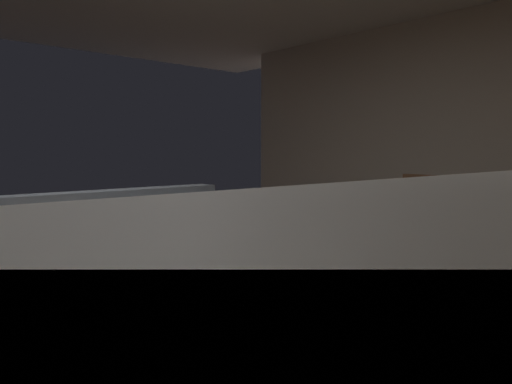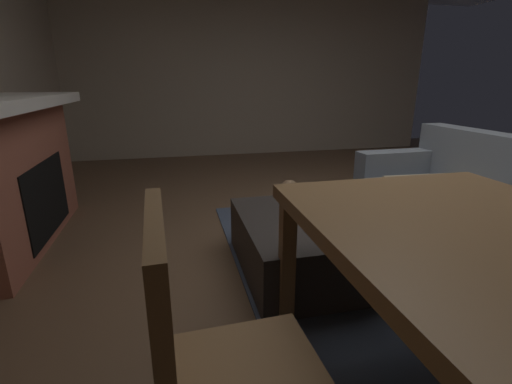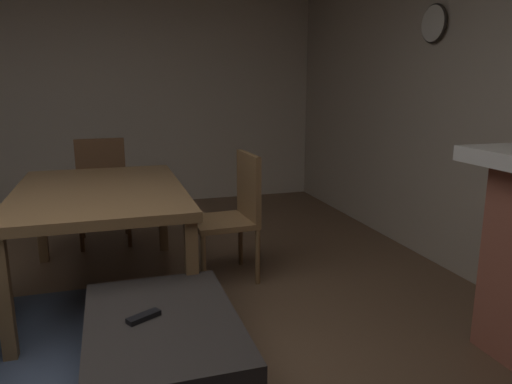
# 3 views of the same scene
# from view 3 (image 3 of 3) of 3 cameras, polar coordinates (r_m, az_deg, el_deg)

# --- Properties ---
(wall_right_window_side) EXTENTS (0.12, 6.25, 2.63)m
(wall_right_window_side) POSITION_cam_3_polar(r_m,az_deg,el_deg) (5.88, -21.43, 10.92)
(wall_right_window_side) COLOR beige
(wall_right_window_side) RESTS_ON ground
(ottoman_coffee_table) EXTENTS (1.00, 0.69, 0.37)m
(ottoman_coffee_table) POSITION_cam_3_polar(r_m,az_deg,el_deg) (2.40, -10.95, -18.54)
(ottoman_coffee_table) COLOR #2D2826
(ottoman_coffee_table) RESTS_ON ground
(tv_remote) EXTENTS (0.12, 0.16, 0.02)m
(tv_remote) POSITION_cam_3_polar(r_m,az_deg,el_deg) (2.31, -13.26, -14.28)
(tv_remote) COLOR black
(tv_remote) RESTS_ON ottoman_coffee_table
(dining_table) EXTENTS (1.62, 1.09, 0.74)m
(dining_table) POSITION_cam_3_polar(r_m,az_deg,el_deg) (3.38, -18.11, -0.74)
(dining_table) COLOR brown
(dining_table) RESTS_ON ground
(dining_chair_south) EXTENTS (0.46, 0.46, 0.93)m
(dining_chair_south) POSITION_cam_3_polar(r_m,az_deg,el_deg) (3.52, -2.55, -1.98)
(dining_chair_south) COLOR brown
(dining_chair_south) RESTS_ON ground
(dining_chair_east) EXTENTS (0.45, 0.45, 0.93)m
(dining_chair_east) POSITION_cam_3_polar(r_m,az_deg,el_deg) (4.58, -17.88, 0.88)
(dining_chair_east) COLOR brown
(dining_chair_east) RESTS_ON ground
(wall_clock) EXTENTS (0.29, 0.03, 0.29)m
(wall_clock) POSITION_cam_3_polar(r_m,az_deg,el_deg) (4.12, 20.47, 18.32)
(wall_clock) COLOR silver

